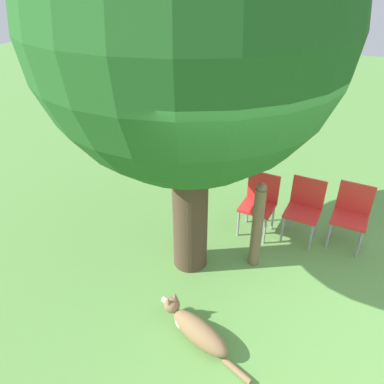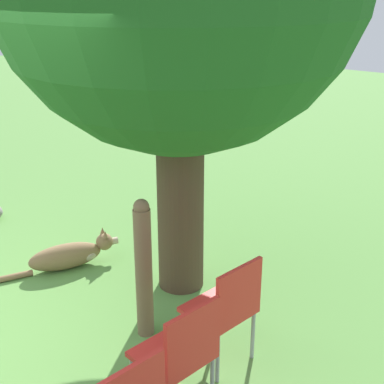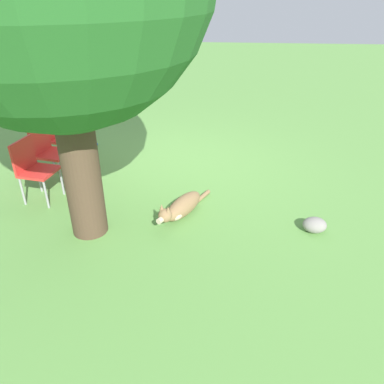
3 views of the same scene
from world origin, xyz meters
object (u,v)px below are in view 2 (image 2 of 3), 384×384
object	(u,v)px
dog	(71,255)
fence_post	(144,269)
red_chair_2	(227,306)
red_chair_1	(180,351)

from	to	relation	value
dog	fence_post	bearing A→B (deg)	-78.44
dog	red_chair_2	xyz separation A→B (m)	(2.02, -0.28, 0.37)
dog	red_chair_2	world-z (taller)	red_chair_2
fence_post	dog	bearing A→B (deg)	164.57
fence_post	red_chair_1	size ratio (longest dim) A/B	1.36
dog	red_chair_2	distance (m)	2.08
fence_post	red_chair_2	xyz separation A→B (m)	(0.72, 0.08, -0.09)
red_chair_1	red_chair_2	bearing A→B (deg)	-76.18
fence_post	red_chair_1	xyz separation A→B (m)	(0.76, -0.51, -0.09)
red_chair_2	red_chair_1	bearing A→B (deg)	103.82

